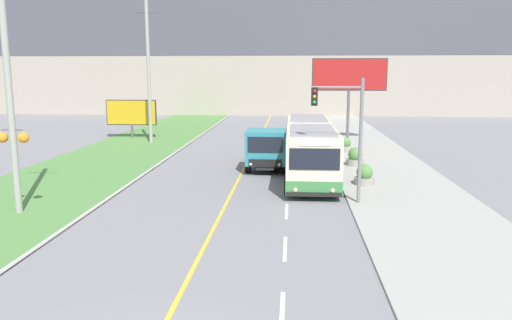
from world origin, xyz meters
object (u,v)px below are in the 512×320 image
billboard_small (131,113)px  planter_round_third (345,145)px  traffic_light_mast (346,125)px  planter_round_second (355,158)px  dump_truck (267,149)px  city_bus (310,148)px  utility_pole_near (8,83)px  car_distant (301,132)px  utility_pole_far (149,70)px  planter_round_near (364,176)px  billboard_large (349,77)px

billboard_small → planter_round_third: 19.60m
traffic_light_mast → planter_round_third: bearing=83.9°
planter_round_second → planter_round_third: 5.50m
planter_round_third → planter_round_second: bearing=-89.4°
dump_truck → planter_round_second: size_ratio=6.17×
traffic_light_mast → billboard_small: traffic_light_mast is taller
city_bus → utility_pole_near: size_ratio=1.11×
utility_pole_near → planter_round_third: bearing=48.1°
traffic_light_mast → planter_round_third: traffic_light_mast is taller
billboard_small → city_bus: bearing=-44.6°
car_distant → billboard_small: bearing=-179.3°
city_bus → utility_pole_far: (-12.78, 12.07, 4.52)m
billboard_small → planter_round_second: size_ratio=3.99×
car_distant → utility_pole_far: bearing=-165.5°
planter_round_near → planter_round_second: bearing=88.0°
billboard_large → car_distant: bearing=166.7°
utility_pole_far → billboard_large: 16.65m
traffic_light_mast → billboard_large: 21.03m
utility_pole_far → planter_round_second: (15.73, -9.35, -5.49)m
billboard_large → planter_round_second: size_ratio=6.19×
utility_pole_near → planter_round_near: bearing=21.9°
billboard_large → billboard_small: billboard_large is taller
utility_pole_near → traffic_light_mast: bearing=10.1°
billboard_large → planter_round_near: (-0.95, -17.13, -4.89)m
traffic_light_mast → billboard_large: size_ratio=0.80×
dump_truck → planter_round_near: 6.80m
utility_pole_far → dump_truck: bearing=-46.0°
traffic_light_mast → planter_round_near: 4.98m
billboard_small → billboard_large: bearing=-2.3°
utility_pole_near → planter_round_third: 23.52m
billboard_large → planter_round_third: 7.89m
billboard_small → planter_round_near: (18.13, -17.90, -1.71)m
city_bus → planter_round_near: (2.76, -2.77, -0.99)m
city_bus → traffic_light_mast: (1.32, -6.45, 2.05)m
utility_pole_far → planter_round_second: 19.10m
dump_truck → car_distant: dump_truck is taller
planter_round_near → utility_pole_far: bearing=136.3°
traffic_light_mast → planter_round_second: traffic_light_mast is taller
city_bus → billboard_small: (-15.37, 15.13, 0.72)m
car_distant → planter_round_near: size_ratio=3.99×
planter_round_near → planter_round_third: size_ratio=1.00×
traffic_light_mast → billboard_large: billboard_large is taller
utility_pole_near → billboard_large: (16.19, 23.27, 0.02)m
city_bus → planter_round_second: bearing=42.8°
billboard_large → billboard_small: bearing=177.7°
utility_pole_near → billboard_large: size_ratio=1.65×
car_distant → utility_pole_far: size_ratio=0.36×
utility_pole_far → planter_round_near: utility_pole_far is taller
utility_pole_far → planter_round_second: bearing=-30.7°
utility_pole_far → traffic_light_mast: size_ratio=2.14×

